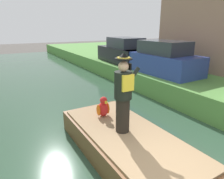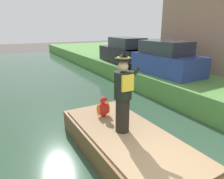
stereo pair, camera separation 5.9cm
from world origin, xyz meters
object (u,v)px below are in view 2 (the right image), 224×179
(person_pirate, at_px, (123,94))
(parrot_plush, at_px, (103,108))
(boat, at_px, (127,144))
(parked_car_dark, at_px, (125,52))
(parked_car_blue, at_px, (162,59))

(person_pirate, relative_size, parrot_plush, 3.25)
(person_pirate, xyz_separation_m, parrot_plush, (-0.01, 0.98, -0.68))
(boat, xyz_separation_m, parked_car_dark, (4.37, 6.98, 1.19))
(parked_car_dark, bearing_deg, parrot_plush, -127.14)
(boat, xyz_separation_m, parked_car_blue, (4.37, 3.72, 1.19))
(person_pirate, distance_m, parked_car_dark, 8.15)
(boat, relative_size, person_pirate, 2.28)
(parked_car_blue, relative_size, parked_car_dark, 0.99)
(boat, distance_m, parked_car_dark, 8.33)
(person_pirate, height_order, parrot_plush, person_pirate)
(person_pirate, height_order, parked_car_blue, person_pirate)
(boat, bearing_deg, person_pirate, 110.72)
(parrot_plush, height_order, parked_car_blue, parked_car_blue)
(parked_car_dark, bearing_deg, person_pirate, -122.90)
(boat, bearing_deg, parrot_plush, 93.52)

